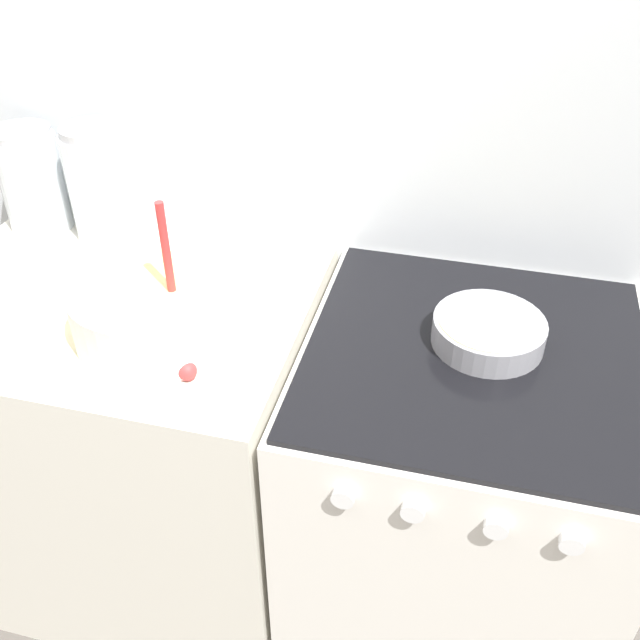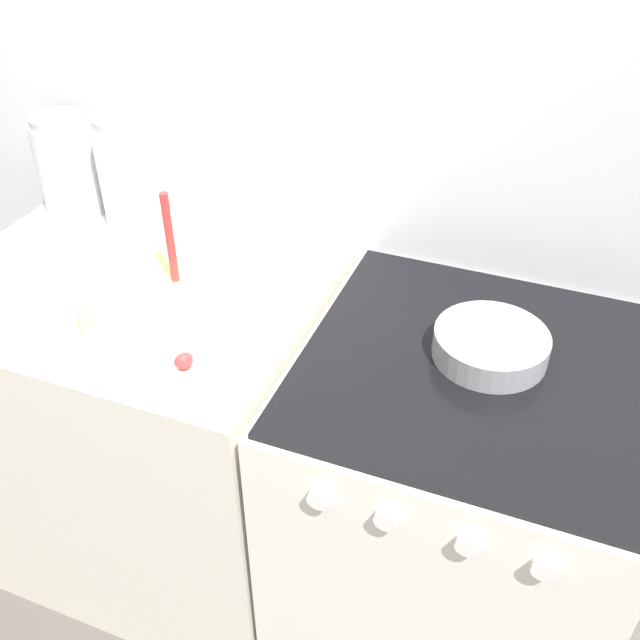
% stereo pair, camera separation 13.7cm
% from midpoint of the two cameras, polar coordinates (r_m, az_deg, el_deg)
% --- Properties ---
extents(wall_back, '(4.67, 0.05, 2.40)m').
position_cam_midpoint_polar(wall_back, '(1.59, -0.67, 16.21)').
color(wall_back, silver).
rests_on(wall_back, ground_plane).
extents(countertop_cabinet, '(0.83, 0.67, 0.89)m').
position_cam_midpoint_polar(countertop_cabinet, '(1.88, -15.97, -9.41)').
color(countertop_cabinet, silver).
rests_on(countertop_cabinet, ground_plane).
extents(stove, '(0.67, 0.69, 0.89)m').
position_cam_midpoint_polar(stove, '(1.70, 8.10, -14.29)').
color(stove, white).
rests_on(stove, ground_plane).
extents(mixing_bowl, '(0.30, 0.30, 0.30)m').
position_cam_midpoint_polar(mixing_bowl, '(1.42, -16.14, 0.73)').
color(mixing_bowl, white).
rests_on(mixing_bowl, countertop_cabinet).
extents(baking_pan, '(0.22, 0.22, 0.06)m').
position_cam_midpoint_polar(baking_pan, '(1.40, 10.64, -0.97)').
color(baking_pan, gray).
rests_on(baking_pan, stove).
extents(storage_jar_left, '(0.15, 0.15, 0.25)m').
position_cam_midpoint_polar(storage_jar_left, '(1.89, -23.90, 9.71)').
color(storage_jar_left, silver).
rests_on(storage_jar_left, countertop_cabinet).
extents(storage_jar_middle, '(0.15, 0.15, 0.27)m').
position_cam_midpoint_polar(storage_jar_middle, '(1.79, -19.25, 9.69)').
color(storage_jar_middle, silver).
rests_on(storage_jar_middle, countertop_cabinet).
extents(tin_can, '(0.08, 0.08, 0.11)m').
position_cam_midpoint_polar(tin_can, '(1.54, -26.04, 0.64)').
color(tin_can, silver).
rests_on(tin_can, countertop_cabinet).
extents(recipe_page, '(0.29, 0.30, 0.01)m').
position_cam_midpoint_polar(recipe_page, '(1.53, -23.96, -1.29)').
color(recipe_page, beige).
rests_on(recipe_page, countertop_cabinet).
extents(measuring_spoon, '(0.12, 0.04, 0.04)m').
position_cam_midpoint_polar(measuring_spoon, '(1.34, -13.93, -4.12)').
color(measuring_spoon, red).
rests_on(measuring_spoon, countertop_cabinet).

